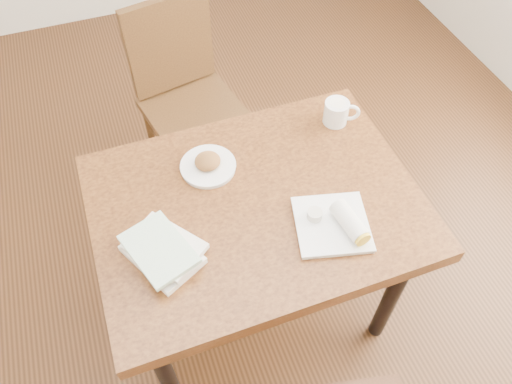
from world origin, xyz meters
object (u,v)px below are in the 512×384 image
object	(u,v)px
coffee_mug	(337,112)
plate_burrito	(337,224)
plate_scone	(208,164)
table	(256,217)
book_stack	(162,250)
chair_far	(185,90)

from	to	relation	value
coffee_mug	plate_burrito	distance (m)	0.49
plate_scone	plate_burrito	distance (m)	0.49
table	plate_burrito	distance (m)	0.30
table	coffee_mug	world-z (taller)	coffee_mug
coffee_mug	book_stack	distance (m)	0.83
chair_far	plate_scone	bearing A→B (deg)	-96.19
plate_scone	coffee_mug	xyz separation A→B (m)	(0.52, 0.06, 0.03)
plate_scone	book_stack	size ratio (longest dim) A/B	0.69
table	plate_scone	world-z (taller)	plate_scone
table	plate_scone	bearing A→B (deg)	119.01
book_stack	coffee_mug	bearing A→B (deg)	25.03
coffee_mug	book_stack	world-z (taller)	coffee_mug
book_stack	plate_scone	bearing A→B (deg)	51.75
plate_scone	book_stack	world-z (taller)	same
chair_far	coffee_mug	world-z (taller)	chair_far
table	coffee_mug	distance (m)	0.51
coffee_mug	plate_burrito	bearing A→B (deg)	-115.49
table	book_stack	xyz separation A→B (m)	(-0.34, -0.10, 0.12)
plate_burrito	chair_far	bearing A→B (deg)	102.90
coffee_mug	table	bearing A→B (deg)	-148.67
coffee_mug	plate_scone	bearing A→B (deg)	-173.61
chair_far	book_stack	xyz separation A→B (m)	(-0.30, -0.96, 0.23)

